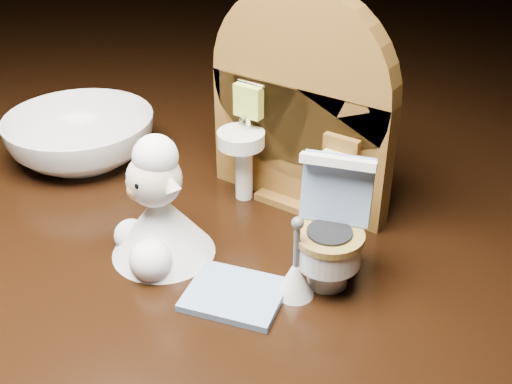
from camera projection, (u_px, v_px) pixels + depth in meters
backdrop_panel at (299, 114)px, 0.42m from camera, size 0.13×0.05×0.15m
toy_toilet at (332, 235)px, 0.37m from camera, size 0.05×0.05×0.08m
bath_mat at (235, 294)px, 0.36m from camera, size 0.06×0.06×0.00m
toilet_brush at (296, 275)px, 0.36m from camera, size 0.02×0.02×0.05m
plush_lamb at (158, 215)px, 0.38m from camera, size 0.06×0.07×0.08m
ceramic_bowl at (81, 138)px, 0.49m from camera, size 0.15×0.15×0.04m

